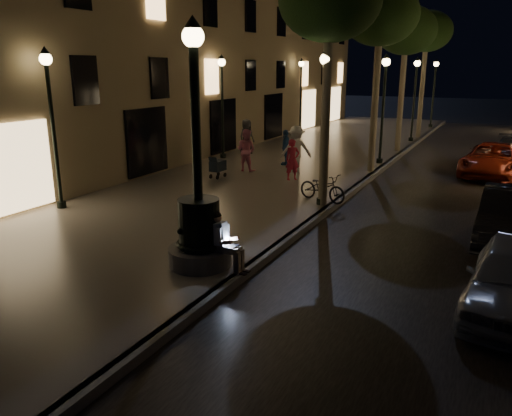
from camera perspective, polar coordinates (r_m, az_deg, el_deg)
The scene contains 27 objects.
ground at distance 22.62m, azimuth 14.04°, elevation 4.04°, with size 120.00×120.00×0.00m, color black.
cobble_lane at distance 22.19m, azimuth 21.61°, elevation 3.20°, with size 6.00×45.00×0.02m, color black.
promenade at distance 23.76m, azimuth 4.60°, elevation 5.25°, with size 8.00×45.00×0.20m, color slate.
curb_strip at distance 22.60m, azimuth 14.06°, elevation 4.29°, with size 0.25×45.00×0.20m, color #59595B.
building_left at distance 29.97m, azimuth -8.07°, elevation 21.53°, with size 8.00×36.00×15.00m, color #857453.
fountain_lamppost at distance 10.88m, azimuth -6.53°, elevation -1.46°, with size 1.40×1.40×5.21m.
seated_man_laptop at distance 10.68m, azimuth -3.72°, elevation -3.59°, with size 0.91×0.31×1.28m.
tree_near at distance 15.61m, azimuth 8.44°, elevation 22.31°, with size 3.00×3.00×7.30m.
tree_second at distance 21.34m, azimuth 14.04°, elevation 20.49°, with size 3.00×3.00×7.40m.
tree_third at distance 27.20m, azimuth 16.80°, elevation 18.77°, with size 3.00×3.00×7.20m.
tree_far at distance 33.11m, azimuth 18.95°, elevation 18.45°, with size 3.00×3.00×7.50m.
lamp_curb_a at distance 15.56m, azimuth 7.81°, elevation 11.28°, with size 0.36×0.36×4.81m.
lamp_curb_b at distance 23.26m, azimuth 14.41°, elevation 12.38°, with size 0.36×0.36×4.81m.
lamp_curb_c at distance 31.11m, azimuth 17.73°, elevation 12.87°, with size 0.36×0.36×4.81m.
lamp_curb_d at distance 39.02m, azimuth 19.71°, elevation 13.14°, with size 0.36×0.36×4.81m.
lamp_left_a at distance 16.20m, azimuth -22.38°, elevation 10.43°, with size 0.36×0.36×4.81m.
lamp_left_b at distance 24.00m, azimuth -3.90°, elevation 12.91°, with size 0.36×0.36×4.81m.
lamp_left_c at distance 33.01m, azimuth 5.16°, elevation 13.65°, with size 0.36×0.36×4.81m.
stroller at distance 19.75m, azimuth -4.41°, elevation 4.82°, with size 0.43×0.95×0.96m.
car_second at distance 14.55m, azimuth 27.13°, elevation -0.83°, with size 1.47×4.20×1.39m, color black.
car_third at distance 23.30m, azimuth 25.51°, elevation 4.99°, with size 2.24×4.85×1.35m, color maroon.
pedestrian_red at distance 19.36m, azimuth 4.20°, elevation 5.53°, with size 0.58×0.38×1.58m, color #BF263F.
pedestrian_pink at distance 21.00m, azimuth -1.14°, elevation 6.63°, with size 0.86×0.67×1.76m, color pink.
pedestrian_white at distance 20.76m, azimuth 4.61°, elevation 6.71°, with size 1.25×0.72×1.93m, color silver.
pedestrian_blue at distance 22.43m, azimuth 3.41°, elevation 6.94°, with size 0.92×0.38×1.57m, color navy.
pedestrian_dark at distance 25.40m, azimuth -1.09°, elevation 8.18°, with size 0.85×0.55×1.73m, color #35343A.
bicycle at distance 16.36m, azimuth 7.61°, elevation 2.35°, with size 0.61×1.74×0.92m, color black.
Camera 1 is at (4.73, -6.68, 4.41)m, focal length 35.00 mm.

